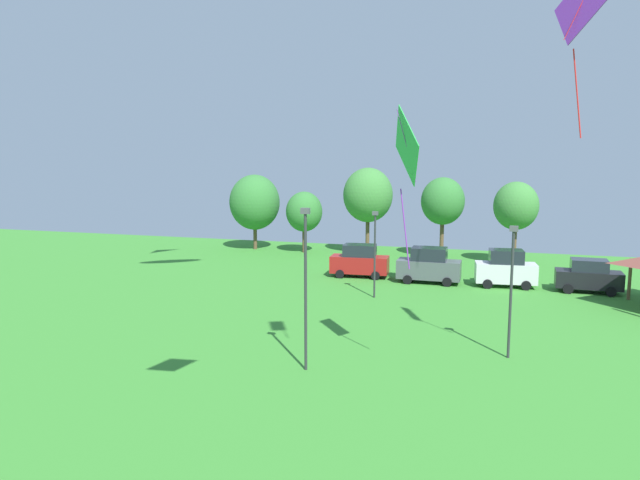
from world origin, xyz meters
The scene contains 14 objects.
kite_flying_0 centered at (0.35, 24.96, 8.97)m, with size 1.35×2.87×6.30m.
kite_flying_2 centered at (6.26, 25.55, 13.90)m, with size 1.62×2.67×6.17m.
parked_car_leftmost centered at (-6.02, 43.96, 1.20)m, with size 4.38×2.17×2.45m.
parked_car_second_from_left centered at (-0.82, 43.39, 1.24)m, with size 4.42×2.04×2.54m.
parked_car_third_from_left centered at (4.37, 43.68, 1.25)m, with size 4.20×2.31×2.58m.
parked_car_rightmost_in_row centered at (9.57, 43.52, 1.10)m, with size 4.11×2.04×2.21m.
light_post_0 centered at (4.42, 28.58, 3.31)m, with size 0.36×0.20×5.84m.
light_post_2 centered at (-3.59, 24.52, 3.77)m, with size 0.36×0.20×6.72m.
light_post_3 centered at (-3.57, 37.84, 3.13)m, with size 0.36×0.20×5.49m.
treeline_tree_0 centered at (-19.09, 54.25, 4.62)m, with size 4.91×4.91×7.33m.
treeline_tree_1 centered at (-13.81, 53.78, 3.87)m, with size 3.44×3.44×5.78m.
treeline_tree_2 centered at (-7.94, 55.00, 5.47)m, with size 4.61×4.61×8.02m.
treeline_tree_3 centered at (-1.05, 54.66, 5.07)m, with size 3.84×3.84×7.21m.
treeline_tree_4 centered at (5.09, 52.99, 4.91)m, with size 3.65×3.65×6.94m.
Camera 1 is at (3.81, 3.10, 8.54)m, focal length 32.00 mm.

